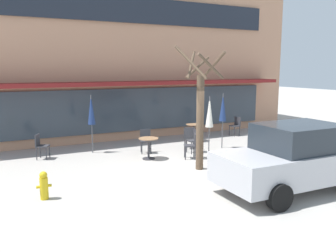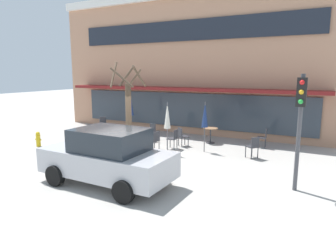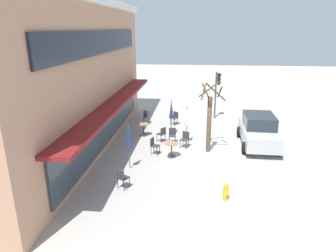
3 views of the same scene
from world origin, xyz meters
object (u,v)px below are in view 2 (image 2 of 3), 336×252
(patio_umbrella_green_folded, at_px, (205,115))
(patio_umbrella_corner_open, at_px, (131,106))
(cafe_table_near_wall, at_px, (136,134))
(cafe_chair_2, at_px, (104,123))
(patio_umbrella_cream_folded, at_px, (167,116))
(parked_sedan, at_px, (108,157))
(street_tree, at_px, (128,113))
(cafe_table_streetside, at_px, (210,133))
(cafe_chair_1, at_px, (264,137))
(cafe_chair_0, at_px, (151,131))
(cafe_chair_6, at_px, (182,135))
(cafe_chair_5, at_px, (253,146))
(cafe_chair_3, at_px, (155,140))
(fire_hydrant, at_px, (38,139))
(traffic_light_pole, at_px, (300,114))
(cafe_chair_4, at_px, (174,138))

(patio_umbrella_green_folded, xyz_separation_m, patio_umbrella_corner_open, (-4.89, 1.55, 0.00))
(cafe_table_near_wall, relative_size, cafe_chair_2, 0.85)
(patio_umbrella_cream_folded, distance_m, cafe_chair_2, 6.10)
(parked_sedan, distance_m, street_tree, 3.19)
(cafe_table_streetside, relative_size, cafe_chair_1, 0.85)
(cafe_chair_2, distance_m, street_tree, 5.80)
(street_tree, bearing_deg, cafe_chair_0, 102.49)
(patio_umbrella_cream_folded, height_order, cafe_chair_6, patio_umbrella_cream_folded)
(cafe_chair_5, relative_size, street_tree, 0.23)
(cafe_table_streetside, bearing_deg, cafe_table_near_wall, -147.06)
(parked_sedan, bearing_deg, street_tree, 112.67)
(cafe_chair_3, bearing_deg, cafe_table_streetside, 57.65)
(patio_umbrella_corner_open, height_order, street_tree, street_tree)
(cafe_chair_2, relative_size, fire_hydrant, 1.26)
(patio_umbrella_green_folded, xyz_separation_m, cafe_chair_0, (-3.08, 0.65, -1.10))
(cafe_chair_3, xyz_separation_m, traffic_light_pole, (5.90, -2.03, 1.77))
(cafe_table_near_wall, xyz_separation_m, patio_umbrella_cream_folded, (2.07, -0.70, 1.11))
(patio_umbrella_corner_open, height_order, cafe_chair_1, patio_umbrella_corner_open)
(cafe_chair_0, bearing_deg, cafe_chair_5, -7.82)
(parked_sedan, bearing_deg, cafe_chair_1, 63.62)
(cafe_table_near_wall, distance_m, patio_umbrella_cream_folded, 2.46)
(cafe_table_streetside, distance_m, fire_hydrant, 8.21)
(cafe_chair_3, height_order, street_tree, street_tree)
(cafe_table_streetside, xyz_separation_m, cafe_chair_1, (2.48, 0.24, 0.01))
(cafe_table_streetside, height_order, street_tree, street_tree)
(patio_umbrella_corner_open, bearing_deg, patio_umbrella_green_folded, -17.59)
(patio_umbrella_corner_open, bearing_deg, cafe_chair_2, -176.77)
(cafe_chair_2, height_order, street_tree, street_tree)
(cafe_chair_6, bearing_deg, cafe_chair_3, -116.80)
(cafe_table_near_wall, relative_size, cafe_chair_1, 0.85)
(patio_umbrella_corner_open, bearing_deg, fire_hydrant, -118.96)
(parked_sedan, bearing_deg, fire_hydrant, 158.96)
(patio_umbrella_green_folded, bearing_deg, cafe_chair_2, 167.97)
(cafe_chair_3, bearing_deg, cafe_table_near_wall, 155.90)
(cafe_chair_0, bearing_deg, cafe_table_near_wall, -107.44)
(cafe_chair_3, distance_m, street_tree, 1.87)
(patio_umbrella_cream_folded, bearing_deg, cafe_chair_2, 155.93)
(cafe_table_near_wall, relative_size, cafe_chair_0, 0.85)
(cafe_table_near_wall, relative_size, patio_umbrella_green_folded, 0.35)
(cafe_table_streetside, xyz_separation_m, traffic_light_pole, (4.25, -4.64, 1.78))
(cafe_chair_1, height_order, parked_sedan, parked_sedan)
(cafe_chair_2, bearing_deg, cafe_table_near_wall, -27.20)
(patio_umbrella_cream_folded, relative_size, cafe_chair_6, 2.47)
(patio_umbrella_corner_open, relative_size, cafe_chair_1, 2.47)
(cafe_chair_4, bearing_deg, cafe_chair_0, 153.51)
(cafe_table_streetside, xyz_separation_m, cafe_chair_3, (-1.65, -2.61, 0.01))
(cafe_table_streetside, bearing_deg, cafe_chair_2, -177.90)
(patio_umbrella_cream_folded, xyz_separation_m, cafe_chair_0, (-1.78, 1.65, -1.10))
(patio_umbrella_corner_open, distance_m, cafe_chair_1, 7.16)
(cafe_table_near_wall, relative_size, traffic_light_pole, 0.22)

